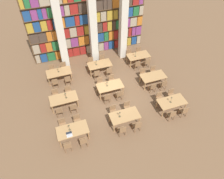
# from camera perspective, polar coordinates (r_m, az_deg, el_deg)

# --- Properties ---
(ground_plane) EXTENTS (40.00, 40.00, 0.00)m
(ground_plane) POSITION_cam_1_polar(r_m,az_deg,el_deg) (15.48, -0.32, -1.13)
(ground_plane) COLOR brown
(bookshelf_bank) EXTENTS (9.39, 0.35, 5.50)m
(bookshelf_bank) POSITION_cam_1_polar(r_m,az_deg,el_deg) (18.04, -6.15, 16.62)
(bookshelf_bank) COLOR brown
(bookshelf_bank) RESTS_ON ground_plane
(pillar_left) EXTENTS (0.53, 0.53, 6.00)m
(pillar_left) POSITION_cam_1_polar(r_m,az_deg,el_deg) (16.37, -13.30, 13.81)
(pillar_left) COLOR silver
(pillar_left) RESTS_ON ground_plane
(pillar_center) EXTENTS (0.53, 0.53, 6.00)m
(pillar_center) POSITION_cam_1_polar(r_m,az_deg,el_deg) (16.70, -4.98, 15.50)
(pillar_center) COLOR silver
(pillar_center) RESTS_ON ground_plane
(pillar_right) EXTENTS (0.53, 0.53, 6.00)m
(pillar_right) POSITION_cam_1_polar(r_m,az_deg,el_deg) (17.35, 2.98, 16.81)
(pillar_right) COLOR silver
(pillar_right) RESTS_ON ground_plane
(reading_table_0) EXTENTS (1.80, 0.97, 0.75)m
(reading_table_0) POSITION_cam_1_polar(r_m,az_deg,el_deg) (12.87, -10.28, -10.52)
(reading_table_0) COLOR tan
(reading_table_0) RESTS_ON ground_plane
(chair_0) EXTENTS (0.42, 0.40, 0.89)m
(chair_0) POSITION_cam_1_polar(r_m,az_deg,el_deg) (12.59, -11.56, -14.26)
(chair_0) COLOR olive
(chair_0) RESTS_ON ground_plane
(chair_1) EXTENTS (0.42, 0.40, 0.89)m
(chair_1) POSITION_cam_1_polar(r_m,az_deg,el_deg) (13.48, -12.81, -8.86)
(chair_1) COLOR olive
(chair_1) RESTS_ON ground_plane
(chair_2) EXTENTS (0.42, 0.40, 0.89)m
(chair_2) POSITION_cam_1_polar(r_m,az_deg,el_deg) (12.61, -7.50, -13.27)
(chair_2) COLOR olive
(chair_2) RESTS_ON ground_plane
(chair_3) EXTENTS (0.42, 0.40, 0.89)m
(chair_3) POSITION_cam_1_polar(r_m,az_deg,el_deg) (13.50, -9.08, -7.96)
(chair_3) COLOR olive
(chair_3) RESTS_ON ground_plane
(desk_lamp_0) EXTENTS (0.14, 0.14, 0.46)m
(desk_lamp_0) POSITION_cam_1_polar(r_m,az_deg,el_deg) (12.58, -11.16, -9.48)
(desk_lamp_0) COLOR brown
(desk_lamp_0) RESTS_ON reading_table_0
(laptop) EXTENTS (0.32, 0.22, 0.21)m
(laptop) POSITION_cam_1_polar(r_m,az_deg,el_deg) (12.60, -11.09, -11.49)
(laptop) COLOR silver
(laptop) RESTS_ON reading_table_0
(reading_table_1) EXTENTS (1.80, 0.97, 0.75)m
(reading_table_1) POSITION_cam_1_polar(r_m,az_deg,el_deg) (13.32, 3.32, -6.98)
(reading_table_1) COLOR tan
(reading_table_1) RESTS_ON ground_plane
(chair_4) EXTENTS (0.42, 0.40, 0.89)m
(chair_4) POSITION_cam_1_polar(r_m,az_deg,el_deg) (12.93, 2.65, -10.54)
(chair_4) COLOR olive
(chair_4) RESTS_ON ground_plane
(chair_5) EXTENTS (0.42, 0.40, 0.89)m
(chair_5) POSITION_cam_1_polar(r_m,az_deg,el_deg) (13.80, 0.33, -5.58)
(chair_5) COLOR olive
(chair_5) RESTS_ON ground_plane
(chair_6) EXTENTS (0.42, 0.40, 0.89)m
(chair_6) POSITION_cam_1_polar(r_m,az_deg,el_deg) (13.18, 6.58, -9.36)
(chair_6) COLOR olive
(chair_6) RESTS_ON ground_plane
(chair_7) EXTENTS (0.42, 0.40, 0.89)m
(chair_7) POSITION_cam_1_polar(r_m,az_deg,el_deg) (14.04, 4.02, -4.58)
(chair_7) COLOR olive
(chair_7) RESTS_ON ground_plane
(desk_lamp_1) EXTENTS (0.14, 0.14, 0.43)m
(desk_lamp_1) POSITION_cam_1_polar(r_m,az_deg,el_deg) (12.96, 2.06, -6.28)
(desk_lamp_1) COLOR brown
(desk_lamp_1) RESTS_ON reading_table_1
(reading_table_2) EXTENTS (1.80, 0.97, 0.75)m
(reading_table_2) POSITION_cam_1_polar(r_m,az_deg,el_deg) (14.55, 15.35, -3.22)
(reading_table_2) COLOR tan
(reading_table_2) RESTS_ON ground_plane
(chair_8) EXTENTS (0.42, 0.40, 0.89)m
(chair_8) POSITION_cam_1_polar(r_m,az_deg,el_deg) (14.10, 15.27, -6.35)
(chair_8) COLOR olive
(chair_8) RESTS_ON ground_plane
(chair_9) EXTENTS (0.42, 0.40, 0.89)m
(chair_9) POSITION_cam_1_polar(r_m,az_deg,el_deg) (14.90, 12.33, -2.06)
(chair_9) COLOR olive
(chair_9) RESTS_ON ground_plane
(chair_10) EXTENTS (0.42, 0.40, 0.89)m
(chair_10) POSITION_cam_1_polar(r_m,az_deg,el_deg) (14.52, 18.27, -5.35)
(chair_10) COLOR olive
(chair_10) RESTS_ON ground_plane
(chair_11) EXTENTS (0.42, 0.40, 0.89)m
(chair_11) POSITION_cam_1_polar(r_m,az_deg,el_deg) (15.30, 15.24, -1.23)
(chair_11) COLOR olive
(chair_11) RESTS_ON ground_plane
(desk_lamp_2) EXTENTS (0.14, 0.14, 0.48)m
(desk_lamp_2) POSITION_cam_1_polar(r_m,az_deg,el_deg) (14.19, 15.27, -2.33)
(desk_lamp_2) COLOR brown
(desk_lamp_2) RESTS_ON reading_table_2
(reading_table_3) EXTENTS (1.80, 0.97, 0.75)m
(reading_table_3) POSITION_cam_1_polar(r_m,az_deg,el_deg) (14.57, -12.54, -2.42)
(reading_table_3) COLOR tan
(reading_table_3) RESTS_ON ground_plane
(chair_12) EXTENTS (0.42, 0.40, 0.89)m
(chair_12) POSITION_cam_1_polar(r_m,az_deg,el_deg) (14.18, -13.61, -5.50)
(chair_12) COLOR olive
(chair_12) RESTS_ON ground_plane
(chair_13) EXTENTS (0.42, 0.40, 0.89)m
(chair_13) POSITION_cam_1_polar(r_m,az_deg,el_deg) (15.25, -14.55, -1.26)
(chair_13) COLOR olive
(chair_13) RESTS_ON ground_plane
(chair_14) EXTENTS (0.42, 0.40, 0.89)m
(chair_14) POSITION_cam_1_polar(r_m,az_deg,el_deg) (14.19, -10.13, -4.66)
(chair_14) COLOR olive
(chair_14) RESTS_ON ground_plane
(chair_15) EXTENTS (0.42, 0.40, 0.89)m
(chair_15) POSITION_cam_1_polar(r_m,az_deg,el_deg) (15.26, -11.32, -0.49)
(chair_15) COLOR olive
(chair_15) RESTS_ON ground_plane
(desk_lamp_3) EXTENTS (0.14, 0.14, 0.48)m
(desk_lamp_3) POSITION_cam_1_polar(r_m,az_deg,el_deg) (14.27, -12.05, -1.22)
(desk_lamp_3) COLOR brown
(desk_lamp_3) RESTS_ON reading_table_3
(reading_table_4) EXTENTS (1.80, 0.97, 0.75)m
(reading_table_4) POSITION_cam_1_polar(r_m,az_deg,el_deg) (15.05, -0.54, 0.82)
(reading_table_4) COLOR tan
(reading_table_4) RESTS_ON ground_plane
(chair_16) EXTENTS (0.42, 0.40, 0.89)m
(chair_16) POSITION_cam_1_polar(r_m,az_deg,el_deg) (14.56, -1.31, -2.11)
(chair_16) COLOR olive
(chair_16) RESTS_ON ground_plane
(chair_17) EXTENTS (0.42, 0.40, 0.89)m
(chair_17) POSITION_cam_1_polar(r_m,az_deg,el_deg) (15.62, -3.10, 1.79)
(chair_17) COLOR olive
(chair_17) RESTS_ON ground_plane
(chair_18) EXTENTS (0.42, 0.40, 0.89)m
(chair_18) POSITION_cam_1_polar(r_m,az_deg,el_deg) (14.77, 1.94, -1.29)
(chair_18) COLOR olive
(chair_18) RESTS_ON ground_plane
(chair_19) EXTENTS (0.42, 0.40, 0.89)m
(chair_19) POSITION_cam_1_polar(r_m,az_deg,el_deg) (15.81, -0.04, 2.51)
(chair_19) COLOR olive
(chair_19) RESTS_ON ground_plane
(desk_lamp_4) EXTENTS (0.14, 0.14, 0.40)m
(desk_lamp_4) POSITION_cam_1_polar(r_m,az_deg,el_deg) (14.81, -1.27, 1.74)
(desk_lamp_4) COLOR brown
(desk_lamp_4) RESTS_ON reading_table_4
(reading_table_5) EXTENTS (1.80, 0.97, 0.75)m
(reading_table_5) POSITION_cam_1_polar(r_m,az_deg,el_deg) (16.07, 10.71, 3.26)
(reading_table_5) COLOR tan
(reading_table_5) RESTS_ON ground_plane
(chair_20) EXTENTS (0.42, 0.40, 0.89)m
(chair_20) POSITION_cam_1_polar(r_m,az_deg,el_deg) (15.54, 10.55, 0.65)
(chair_20) COLOR olive
(chair_20) RESTS_ON ground_plane
(chair_21) EXTENTS (0.42, 0.40, 0.89)m
(chair_21) POSITION_cam_1_polar(r_m,az_deg,el_deg) (16.52, 8.15, 4.17)
(chair_21) COLOR olive
(chair_21) RESTS_ON ground_plane
(chair_22) EXTENTS (0.42, 0.40, 0.89)m
(chair_22) POSITION_cam_1_polar(r_m,az_deg,el_deg) (15.90, 13.24, 1.34)
(chair_22) COLOR olive
(chair_22) RESTS_ON ground_plane
(chair_23) EXTENTS (0.42, 0.40, 0.89)m
(chair_23) POSITION_cam_1_polar(r_m,az_deg,el_deg) (16.86, 10.74, 4.75)
(chair_23) COLOR olive
(chair_23) RESTS_ON ground_plane
(reading_table_6) EXTENTS (1.80, 0.97, 0.75)m
(reading_table_6) POSITION_cam_1_polar(r_m,az_deg,el_deg) (16.60, -13.72, 4.26)
(reading_table_6) COLOR tan
(reading_table_6) RESTS_ON ground_plane
(chair_24) EXTENTS (0.42, 0.40, 0.89)m
(chair_24) POSITION_cam_1_polar(r_m,az_deg,el_deg) (16.12, -14.64, 1.76)
(chair_24) COLOR olive
(chair_24) RESTS_ON ground_plane
(chair_25) EXTENTS (0.42, 0.40, 0.89)m
(chair_25) POSITION_cam_1_polar(r_m,az_deg,el_deg) (17.32, -15.40, 5.03)
(chair_25) COLOR olive
(chair_25) RESTS_ON ground_plane
(chair_26) EXTENTS (0.42, 0.40, 0.89)m
(chair_26) POSITION_cam_1_polar(r_m,az_deg,el_deg) (16.15, -11.51, 2.50)
(chair_26) COLOR olive
(chair_26) RESTS_ON ground_plane
(chair_27) EXTENTS (0.42, 0.40, 0.89)m
(chair_27) POSITION_cam_1_polar(r_m,az_deg,el_deg) (17.34, -12.48, 5.72)
(chair_27) COLOR olive
(chair_27) RESTS_ON ground_plane
(desk_lamp_5) EXTENTS (0.14, 0.14, 0.50)m
(desk_lamp_5) POSITION_cam_1_polar(r_m,az_deg,el_deg) (16.36, -13.99, 5.43)
(desk_lamp_5) COLOR brown
(desk_lamp_5) RESTS_ON reading_table_6
(reading_table_7) EXTENTS (1.80, 0.97, 0.75)m
(reading_table_7) POSITION_cam_1_polar(r_m,az_deg,el_deg) (16.89, -3.25, 6.44)
(reading_table_7) COLOR tan
(reading_table_7) RESTS_ON ground_plane
(chair_28) EXTENTS (0.42, 0.40, 0.89)m
(chair_28) POSITION_cam_1_polar(r_m,az_deg,el_deg) (16.33, -4.03, 4.01)
(chair_28) COLOR olive
(chair_28) RESTS_ON ground_plane
(chair_29) EXTENTS (0.42, 0.40, 0.89)m
(chair_29) POSITION_cam_1_polar(r_m,az_deg,el_deg) (17.50, -5.47, 7.11)
(chair_29) COLOR olive
(chair_29) RESTS_ON ground_plane
(chair_30) EXTENTS (0.42, 0.40, 0.89)m
(chair_30) POSITION_cam_1_polar(r_m,az_deg,el_deg) (16.53, -0.86, 4.73)
(chair_30) COLOR olive
(chair_30) RESTS_ON ground_plane
(chair_31) EXTENTS (0.42, 0.40, 0.89)m
(chair_31) POSITION_cam_1_polar(r_m,az_deg,el_deg) (17.69, -2.47, 7.76)
(chair_31) COLOR olive
(chair_31) RESTS_ON ground_plane
(desk_lamp_6) EXTENTS (0.14, 0.14, 0.43)m
(desk_lamp_6) POSITION_cam_1_polar(r_m,az_deg,el_deg) (16.62, -4.14, 7.28)
(desk_lamp_6) COLOR brown
(desk_lamp_6) RESTS_ON reading_table_7
(reading_table_8) EXTENTS (1.80, 0.97, 0.75)m
(reading_table_8) POSITION_cam_1_polar(r_m,az_deg,el_deg) (17.89, 6.89, 8.64)
(reading_table_8) COLOR tan
(reading_table_8) RESTS_ON ground_plane
(chair_32) EXTENTS (0.42, 0.40, 0.89)m
(chair_32) POSITION_cam_1_polar(r_m,az_deg,el_deg) (17.28, 6.55, 6.46)
(chair_32) COLOR olive
(chair_32) RESTS_ON ground_plane
(chair_33) EXTENTS (0.42, 0.40, 0.89)m
(chair_33) POSITION_cam_1_polar(r_m,az_deg,el_deg) (18.40, 4.58, 9.28)
(chair_33) COLOR olive
(chair_33) RESTS_ON ground_plane
(chair_34) EXTENTS (0.42, 0.40, 0.89)m
(chair_34) POSITION_cam_1_polar(r_m,az_deg,el_deg) (17.61, 9.09, 6.98)
(chair_34) COLOR olive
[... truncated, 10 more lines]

